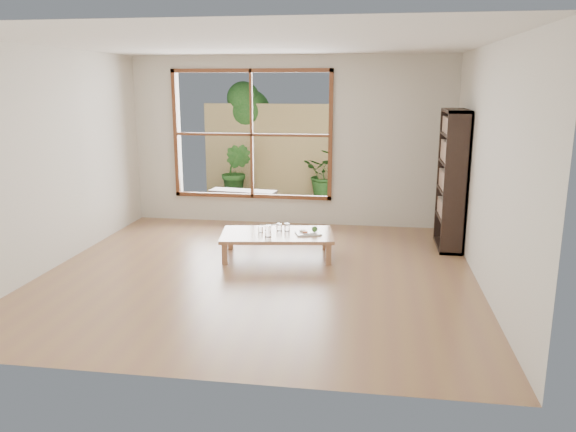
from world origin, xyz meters
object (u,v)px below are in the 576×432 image
food_tray (309,232)px  garden_bench (243,194)px  low_table (277,236)px  bookshelf (452,180)px

food_tray → garden_bench: 2.80m
garden_bench → food_tray: bearing=-52.1°
low_table → bookshelf: 2.45m
low_table → garden_bench: size_ratio=1.29×
low_table → garden_bench: 2.63m
bookshelf → garden_bench: bearing=153.1°
low_table → garden_bench: garden_bench is taller
bookshelf → garden_bench: 3.68m
low_table → food_tray: bearing=-5.7°
food_tray → low_table: bearing=163.8°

